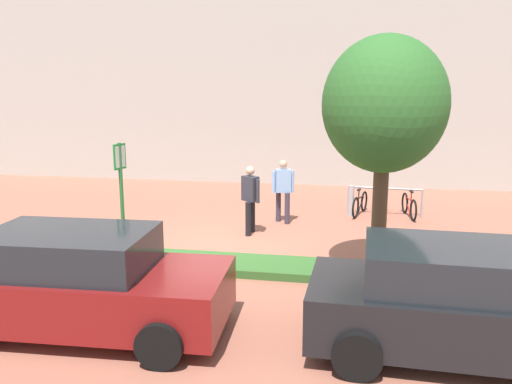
{
  "coord_description": "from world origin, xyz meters",
  "views": [
    {
      "loc": [
        2.8,
        -11.35,
        3.59
      ],
      "look_at": [
        0.51,
        1.08,
        1.06
      ],
      "focal_mm": 36.28,
      "sensor_mm": 36.0,
      "label": 1
    }
  ],
  "objects_px": {
    "car_maroon_wagon": "(80,282)",
    "car_black_suv": "(466,303)",
    "person_suited_navy": "(250,196)",
    "person_shirt_blue": "(283,187)",
    "bike_rack_cluster": "(384,204)",
    "bike_at_sign": "(125,244)",
    "parking_sign_post": "(121,185)",
    "tree_sidewalk": "(385,106)",
    "bollard_steel": "(351,201)"
  },
  "relations": [
    {
      "from": "tree_sidewalk",
      "to": "parking_sign_post",
      "type": "distance_m",
      "value": 5.44
    },
    {
      "from": "bike_at_sign",
      "to": "bollard_steel",
      "type": "distance_m",
      "value": 6.71
    },
    {
      "from": "bike_rack_cluster",
      "to": "car_maroon_wagon",
      "type": "distance_m",
      "value": 9.55
    },
    {
      "from": "car_maroon_wagon",
      "to": "bike_at_sign",
      "type": "bearing_deg",
      "value": 103.0
    },
    {
      "from": "car_black_suv",
      "to": "bike_at_sign",
      "type": "bearing_deg",
      "value": 154.95
    },
    {
      "from": "bike_at_sign",
      "to": "car_maroon_wagon",
      "type": "relative_size",
      "value": 0.36
    },
    {
      "from": "person_suited_navy",
      "to": "car_maroon_wagon",
      "type": "bearing_deg",
      "value": -104.74
    },
    {
      "from": "parking_sign_post",
      "to": "car_maroon_wagon",
      "type": "relative_size",
      "value": 0.57
    },
    {
      "from": "tree_sidewalk",
      "to": "car_maroon_wagon",
      "type": "distance_m",
      "value": 5.93
    },
    {
      "from": "bike_rack_cluster",
      "to": "person_suited_navy",
      "type": "relative_size",
      "value": 1.22
    },
    {
      "from": "person_suited_navy",
      "to": "person_shirt_blue",
      "type": "height_order",
      "value": "same"
    },
    {
      "from": "bike_at_sign",
      "to": "person_suited_navy",
      "type": "relative_size",
      "value": 0.92
    },
    {
      "from": "car_maroon_wagon",
      "to": "car_black_suv",
      "type": "relative_size",
      "value": 1.01
    },
    {
      "from": "tree_sidewalk",
      "to": "car_black_suv",
      "type": "relative_size",
      "value": 1.05
    },
    {
      "from": "parking_sign_post",
      "to": "person_shirt_blue",
      "type": "height_order",
      "value": "parking_sign_post"
    },
    {
      "from": "tree_sidewalk",
      "to": "bike_at_sign",
      "type": "bearing_deg",
      "value": 177.94
    },
    {
      "from": "person_suited_navy",
      "to": "person_shirt_blue",
      "type": "xyz_separation_m",
      "value": [
        0.65,
        1.25,
        0.0
      ]
    },
    {
      "from": "tree_sidewalk",
      "to": "parking_sign_post",
      "type": "relative_size",
      "value": 1.81
    },
    {
      "from": "car_black_suv",
      "to": "person_shirt_blue",
      "type": "bearing_deg",
      "value": 116.84
    },
    {
      "from": "person_shirt_blue",
      "to": "bike_at_sign",
      "type": "bearing_deg",
      "value": -127.39
    },
    {
      "from": "person_suited_navy",
      "to": "car_black_suv",
      "type": "height_order",
      "value": "person_suited_navy"
    },
    {
      "from": "tree_sidewalk",
      "to": "bollard_steel",
      "type": "relative_size",
      "value": 5.05
    },
    {
      "from": "car_maroon_wagon",
      "to": "person_shirt_blue",
      "type": "bearing_deg",
      "value": 72.78
    },
    {
      "from": "bike_at_sign",
      "to": "person_suited_navy",
      "type": "height_order",
      "value": "person_suited_navy"
    },
    {
      "from": "tree_sidewalk",
      "to": "bike_at_sign",
      "type": "xyz_separation_m",
      "value": [
        -5.2,
        0.19,
        -2.93
      ]
    },
    {
      "from": "car_black_suv",
      "to": "car_maroon_wagon",
      "type": "bearing_deg",
      "value": -177.57
    },
    {
      "from": "bike_at_sign",
      "to": "person_suited_navy",
      "type": "bearing_deg",
      "value": 48.44
    },
    {
      "from": "person_suited_navy",
      "to": "car_black_suv",
      "type": "distance_m",
      "value": 6.75
    },
    {
      "from": "parking_sign_post",
      "to": "bollard_steel",
      "type": "height_order",
      "value": "parking_sign_post"
    },
    {
      "from": "person_suited_navy",
      "to": "bike_rack_cluster",
      "type": "bearing_deg",
      "value": 36.63
    },
    {
      "from": "bike_at_sign",
      "to": "car_black_suv",
      "type": "relative_size",
      "value": 0.36
    },
    {
      "from": "bollard_steel",
      "to": "bike_rack_cluster",
      "type": "bearing_deg",
      "value": 14.14
    },
    {
      "from": "bike_at_sign",
      "to": "person_suited_navy",
      "type": "distance_m",
      "value": 3.39
    },
    {
      "from": "parking_sign_post",
      "to": "bike_rack_cluster",
      "type": "height_order",
      "value": "parking_sign_post"
    },
    {
      "from": "bike_rack_cluster",
      "to": "bollard_steel",
      "type": "height_order",
      "value": "bollard_steel"
    },
    {
      "from": "parking_sign_post",
      "to": "person_shirt_blue",
      "type": "xyz_separation_m",
      "value": [
        2.85,
        3.83,
        -0.66
      ]
    },
    {
      "from": "car_black_suv",
      "to": "bike_rack_cluster",
      "type": "bearing_deg",
      "value": 94.35
    },
    {
      "from": "parking_sign_post",
      "to": "bollard_steel",
      "type": "distance_m",
      "value": 6.87
    },
    {
      "from": "tree_sidewalk",
      "to": "person_shirt_blue",
      "type": "xyz_separation_m",
      "value": [
        -2.33,
        3.94,
        -2.3
      ]
    },
    {
      "from": "bike_rack_cluster",
      "to": "bollard_steel",
      "type": "relative_size",
      "value": 2.34
    },
    {
      "from": "person_suited_navy",
      "to": "person_shirt_blue",
      "type": "distance_m",
      "value": 1.41
    },
    {
      "from": "person_suited_navy",
      "to": "person_shirt_blue",
      "type": "bearing_deg",
      "value": 62.49
    },
    {
      "from": "tree_sidewalk",
      "to": "person_shirt_blue",
      "type": "height_order",
      "value": "tree_sidewalk"
    },
    {
      "from": "person_suited_navy",
      "to": "car_black_suv",
      "type": "xyz_separation_m",
      "value": [
        4.02,
        -5.41,
        -0.23
      ]
    },
    {
      "from": "bike_at_sign",
      "to": "person_shirt_blue",
      "type": "height_order",
      "value": "person_shirt_blue"
    },
    {
      "from": "bollard_steel",
      "to": "car_maroon_wagon",
      "type": "bearing_deg",
      "value": -116.5
    },
    {
      "from": "person_shirt_blue",
      "to": "car_maroon_wagon",
      "type": "relative_size",
      "value": 0.39
    },
    {
      "from": "parking_sign_post",
      "to": "bike_at_sign",
      "type": "bearing_deg",
      "value": 99.27
    },
    {
      "from": "bike_rack_cluster",
      "to": "person_suited_navy",
      "type": "distance_m",
      "value": 4.31
    },
    {
      "from": "bike_at_sign",
      "to": "car_maroon_wagon",
      "type": "height_order",
      "value": "car_maroon_wagon"
    }
  ]
}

